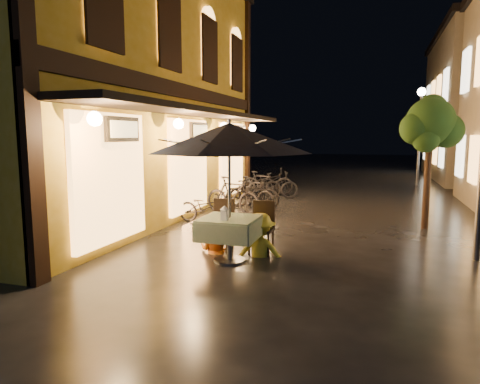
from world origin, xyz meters
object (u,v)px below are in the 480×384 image
(person_orange, at_px, (216,216))
(bicycle_0, at_px, (206,208))
(patio_umbrella, at_px, (229,138))
(cafe_table, at_px, (230,228))
(table_lantern, at_px, (225,212))
(person_yellow, at_px, (260,214))

(person_orange, xyz_separation_m, bicycle_0, (-1.16, 2.32, -0.27))
(patio_umbrella, xyz_separation_m, person_orange, (-0.46, 0.53, -1.47))
(cafe_table, height_order, bicycle_0, bicycle_0)
(table_lantern, relative_size, person_yellow, 0.16)
(person_yellow, bearing_deg, person_orange, -8.47)
(person_yellow, bearing_deg, cafe_table, 44.06)
(table_lantern, xyz_separation_m, person_yellow, (0.41, 0.77, -0.15))
(cafe_table, height_order, person_yellow, person_yellow)
(patio_umbrella, relative_size, bicycle_0, 1.82)
(bicycle_0, bearing_deg, person_yellow, -130.55)
(bicycle_0, bearing_deg, patio_umbrella, -142.08)
(patio_umbrella, xyz_separation_m, table_lantern, (-0.00, -0.25, -1.23))
(patio_umbrella, bearing_deg, bicycle_0, 119.50)
(patio_umbrella, height_order, person_yellow, patio_umbrella)
(patio_umbrella, xyz_separation_m, person_yellow, (0.41, 0.53, -1.38))
(table_lantern, bearing_deg, patio_umbrella, 90.00)
(person_orange, distance_m, bicycle_0, 2.61)
(person_orange, distance_m, person_yellow, 0.87)
(cafe_table, xyz_separation_m, bicycle_0, (-1.62, 2.86, -0.18))
(person_yellow, bearing_deg, bicycle_0, -57.13)
(patio_umbrella, height_order, table_lantern, patio_umbrella)
(table_lantern, xyz_separation_m, person_orange, (-0.46, 0.78, -0.24))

